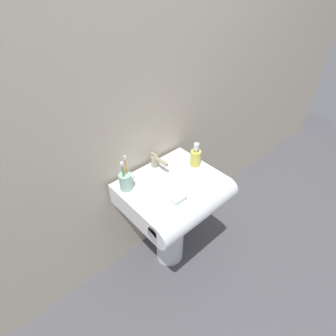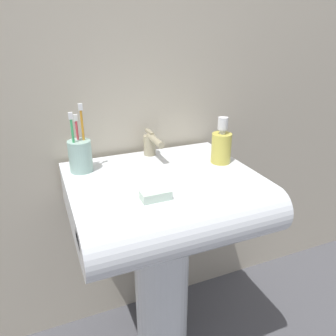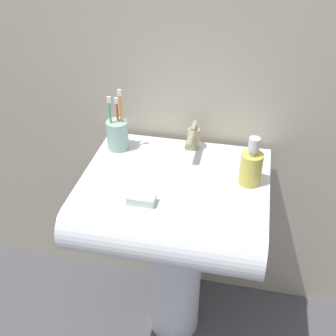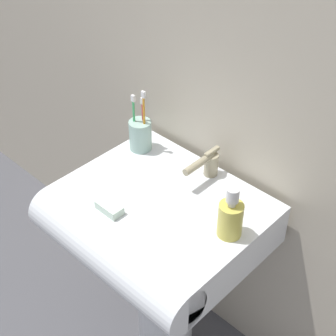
% 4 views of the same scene
% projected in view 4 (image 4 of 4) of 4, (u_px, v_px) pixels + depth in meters
% --- Properties ---
extents(wall_back, '(5.00, 0.05, 2.40)m').
position_uv_depth(wall_back, '(235.00, 3.00, 1.28)').
color(wall_back, '#B7AD99').
rests_on(wall_back, ground).
extents(sink_pedestal, '(0.19, 0.19, 0.59)m').
position_uv_depth(sink_pedestal, '(165.00, 293.00, 1.70)').
color(sink_pedestal, white).
rests_on(sink_pedestal, ground).
extents(sink_basin, '(0.56, 0.48, 0.13)m').
position_uv_depth(sink_basin, '(153.00, 223.00, 1.45)').
color(sink_basin, white).
rests_on(sink_basin, sink_pedestal).
extents(faucet, '(0.04, 0.14, 0.09)m').
position_uv_depth(faucet, '(207.00, 164.00, 1.48)').
color(faucet, tan).
rests_on(faucet, sink_basin).
extents(toothbrush_cup, '(0.07, 0.07, 0.21)m').
position_uv_depth(toothbrush_cup, '(140.00, 134.00, 1.59)').
color(toothbrush_cup, '#99BFB2').
rests_on(toothbrush_cup, sink_basin).
extents(soap_bottle, '(0.06, 0.06, 0.15)m').
position_uv_depth(soap_bottle, '(230.00, 217.00, 1.29)').
color(soap_bottle, gold).
rests_on(soap_bottle, sink_basin).
extents(bar_soap, '(0.08, 0.04, 0.02)m').
position_uv_depth(bar_soap, '(109.00, 208.00, 1.38)').
color(bar_soap, silver).
rests_on(bar_soap, sink_basin).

